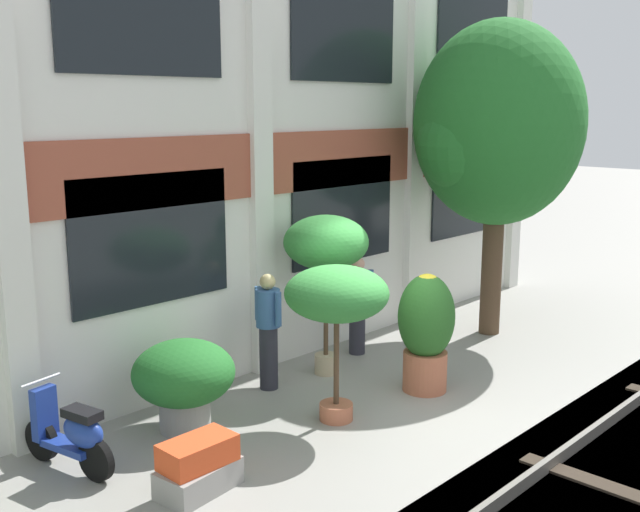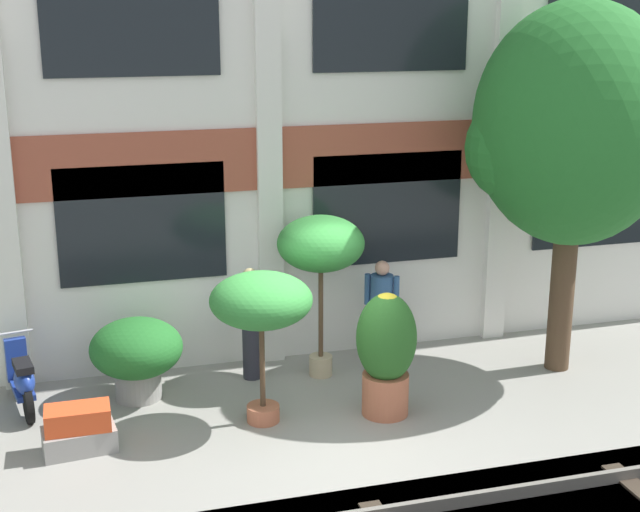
{
  "view_description": "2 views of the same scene",
  "coord_description": "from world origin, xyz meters",
  "px_view_note": "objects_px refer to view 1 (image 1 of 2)",
  "views": [
    {
      "loc": [
        -7.22,
        -5.67,
        3.95
      ],
      "look_at": [
        0.24,
        1.41,
        1.87
      ],
      "focal_mm": 42.0,
      "sensor_mm": 36.0,
      "label": 1
    },
    {
      "loc": [
        -2.75,
        -10.07,
        5.24
      ],
      "look_at": [
        0.63,
        1.87,
        1.73
      ],
      "focal_mm": 50.0,
      "sensor_mm": 36.0,
      "label": 2
    }
  ],
  "objects_px": {
    "scooter_second_parked": "(71,434)",
    "resident_watching_tracks": "(357,302)",
    "potted_plant_fluted_column": "(184,377)",
    "potted_plant_stone_basin": "(426,326)",
    "potted_plant_low_pan": "(337,298)",
    "potted_plant_terracotta_small": "(326,246)",
    "resident_near_plants": "(268,328)",
    "broadleaf_tree": "(498,129)",
    "potted_plant_square_trough": "(198,467)"
  },
  "relations": [
    {
      "from": "scooter_second_parked",
      "to": "resident_watching_tracks",
      "type": "xyz_separation_m",
      "value": [
        5.16,
        0.34,
        0.41
      ]
    },
    {
      "from": "potted_plant_fluted_column",
      "to": "resident_watching_tracks",
      "type": "height_order",
      "value": "resident_watching_tracks"
    },
    {
      "from": "potted_plant_stone_basin",
      "to": "scooter_second_parked",
      "type": "relative_size",
      "value": 1.22
    },
    {
      "from": "potted_plant_fluted_column",
      "to": "potted_plant_low_pan",
      "type": "relative_size",
      "value": 0.63
    },
    {
      "from": "potted_plant_terracotta_small",
      "to": "resident_watching_tracks",
      "type": "xyz_separation_m",
      "value": [
        1.02,
        0.27,
        -1.09
      ]
    },
    {
      "from": "resident_near_plants",
      "to": "broadleaf_tree",
      "type": "bearing_deg",
      "value": -8.16
    },
    {
      "from": "potted_plant_square_trough",
      "to": "potted_plant_low_pan",
      "type": "bearing_deg",
      "value": 4.53
    },
    {
      "from": "broadleaf_tree",
      "to": "potted_plant_terracotta_small",
      "type": "bearing_deg",
      "value": 168.72
    },
    {
      "from": "potted_plant_fluted_column",
      "to": "resident_near_plants",
      "type": "height_order",
      "value": "resident_near_plants"
    },
    {
      "from": "potted_plant_fluted_column",
      "to": "resident_near_plants",
      "type": "distance_m",
      "value": 1.68
    },
    {
      "from": "potted_plant_stone_basin",
      "to": "potted_plant_low_pan",
      "type": "height_order",
      "value": "potted_plant_low_pan"
    },
    {
      "from": "potted_plant_square_trough",
      "to": "resident_watching_tracks",
      "type": "distance_m",
      "value": 4.82
    },
    {
      "from": "potted_plant_low_pan",
      "to": "scooter_second_parked",
      "type": "distance_m",
      "value": 3.43
    },
    {
      "from": "potted_plant_terracotta_small",
      "to": "potted_plant_stone_basin",
      "type": "xyz_separation_m",
      "value": [
        0.47,
        -1.46,
        -1.0
      ]
    },
    {
      "from": "broadleaf_tree",
      "to": "potted_plant_fluted_column",
      "type": "distance_m",
      "value": 6.78
    },
    {
      "from": "resident_near_plants",
      "to": "potted_plant_terracotta_small",
      "type": "bearing_deg",
      "value": -7.28
    },
    {
      "from": "potted_plant_terracotta_small",
      "to": "broadleaf_tree",
      "type": "bearing_deg",
      "value": -11.28
    },
    {
      "from": "resident_near_plants",
      "to": "potted_plant_fluted_column",
      "type": "bearing_deg",
      "value": -168.1
    },
    {
      "from": "potted_plant_low_pan",
      "to": "potted_plant_terracotta_small",
      "type": "bearing_deg",
      "value": 47.58
    },
    {
      "from": "potted_plant_terracotta_small",
      "to": "resident_near_plants",
      "type": "relative_size",
      "value": 1.44
    },
    {
      "from": "broadleaf_tree",
      "to": "scooter_second_parked",
      "type": "xyz_separation_m",
      "value": [
        -7.62,
        0.62,
        -3.11
      ]
    },
    {
      "from": "potted_plant_square_trough",
      "to": "potted_plant_low_pan",
      "type": "distance_m",
      "value": 2.69
    },
    {
      "from": "potted_plant_terracotta_small",
      "to": "resident_watching_tracks",
      "type": "relative_size",
      "value": 1.51
    },
    {
      "from": "potted_plant_fluted_column",
      "to": "scooter_second_parked",
      "type": "xyz_separation_m",
      "value": [
        -1.5,
        0.01,
        -0.24
      ]
    },
    {
      "from": "potted_plant_fluted_column",
      "to": "resident_near_plants",
      "type": "bearing_deg",
      "value": 9.03
    },
    {
      "from": "broadleaf_tree",
      "to": "potted_plant_square_trough",
      "type": "xyz_separation_m",
      "value": [
        -6.93,
        -0.73,
        -3.27
      ]
    },
    {
      "from": "potted_plant_square_trough",
      "to": "scooter_second_parked",
      "type": "bearing_deg",
      "value": 116.95
    },
    {
      "from": "broadleaf_tree",
      "to": "potted_plant_square_trough",
      "type": "height_order",
      "value": "broadleaf_tree"
    },
    {
      "from": "potted_plant_stone_basin",
      "to": "scooter_second_parked",
      "type": "height_order",
      "value": "potted_plant_stone_basin"
    },
    {
      "from": "broadleaf_tree",
      "to": "resident_near_plants",
      "type": "distance_m",
      "value": 5.27
    },
    {
      "from": "potted_plant_terracotta_small",
      "to": "potted_plant_low_pan",
      "type": "xyz_separation_m",
      "value": [
        -1.13,
        -1.24,
        -0.33
      ]
    },
    {
      "from": "broadleaf_tree",
      "to": "potted_plant_terracotta_small",
      "type": "relative_size",
      "value": 2.24
    },
    {
      "from": "potted_plant_square_trough",
      "to": "resident_near_plants",
      "type": "xyz_separation_m",
      "value": [
        2.46,
        1.6,
        0.62
      ]
    },
    {
      "from": "broadleaf_tree",
      "to": "scooter_second_parked",
      "type": "relative_size",
      "value": 3.9
    },
    {
      "from": "broadleaf_tree",
      "to": "resident_near_plants",
      "type": "height_order",
      "value": "broadleaf_tree"
    },
    {
      "from": "potted_plant_fluted_column",
      "to": "potted_plant_square_trough",
      "type": "height_order",
      "value": "potted_plant_fluted_column"
    },
    {
      "from": "potted_plant_terracotta_small",
      "to": "resident_watching_tracks",
      "type": "height_order",
      "value": "potted_plant_terracotta_small"
    },
    {
      "from": "potted_plant_terracotta_small",
      "to": "potted_plant_low_pan",
      "type": "bearing_deg",
      "value": -132.42
    },
    {
      "from": "broadleaf_tree",
      "to": "resident_watching_tracks",
      "type": "distance_m",
      "value": 3.77
    },
    {
      "from": "potted_plant_fluted_column",
      "to": "potted_plant_terracotta_small",
      "type": "distance_m",
      "value": 2.93
    },
    {
      "from": "potted_plant_fluted_column",
      "to": "potted_plant_stone_basin",
      "type": "bearing_deg",
      "value": -23.93
    },
    {
      "from": "potted_plant_fluted_column",
      "to": "potted_plant_square_trough",
      "type": "xyz_separation_m",
      "value": [
        -0.82,
        -1.34,
        -0.41
      ]
    },
    {
      "from": "potted_plant_square_trough",
      "to": "potted_plant_stone_basin",
      "type": "bearing_deg",
      "value": -0.58
    },
    {
      "from": "scooter_second_parked",
      "to": "potted_plant_low_pan",
      "type": "bearing_deg",
      "value": -121.89
    },
    {
      "from": "resident_watching_tracks",
      "to": "resident_near_plants",
      "type": "distance_m",
      "value": 2.02
    },
    {
      "from": "potted_plant_square_trough",
      "to": "potted_plant_fluted_column",
      "type": "bearing_deg",
      "value": 58.56
    },
    {
      "from": "broadleaf_tree",
      "to": "potted_plant_fluted_column",
      "type": "height_order",
      "value": "broadleaf_tree"
    },
    {
      "from": "potted_plant_terracotta_small",
      "to": "resident_watching_tracks",
      "type": "distance_m",
      "value": 1.52
    },
    {
      "from": "broadleaf_tree",
      "to": "resident_watching_tracks",
      "type": "height_order",
      "value": "broadleaf_tree"
    },
    {
      "from": "potted_plant_low_pan",
      "to": "resident_near_plants",
      "type": "xyz_separation_m",
      "value": [
        0.14,
        1.42,
        -0.72
      ]
    }
  ]
}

